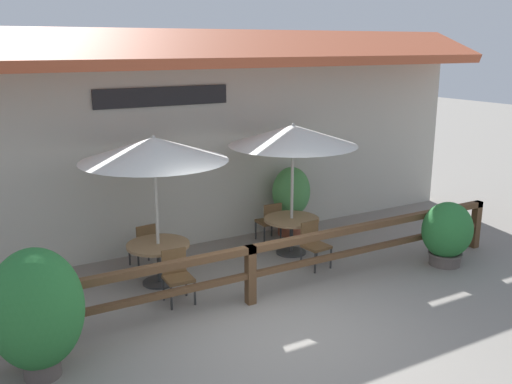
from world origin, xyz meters
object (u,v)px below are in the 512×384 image
(dining_table_near, at_px, (158,251))
(potted_plant_entrance_palm, at_px, (36,311))
(chair_middle_wallside, at_px, (270,220))
(patio_umbrella_middle, at_px, (293,135))
(patio_umbrella_near, at_px, (154,149))
(chair_near_wallside, at_px, (144,243))
(chair_middle_streetside, at_px, (314,243))
(potted_plant_broad_leaf, at_px, (291,196))
(chair_near_streetside, at_px, (177,274))
(dining_table_middle, at_px, (292,225))
(potted_plant_corner_fern, at_px, (447,232))

(dining_table_near, xyz_separation_m, potted_plant_entrance_palm, (-2.24, -1.95, 0.30))
(dining_table_near, distance_m, chair_middle_wallside, 2.85)
(patio_umbrella_middle, bearing_deg, potted_plant_entrance_palm, -157.65)
(patio_umbrella_near, height_order, chair_middle_wallside, patio_umbrella_near)
(dining_table_near, xyz_separation_m, chair_near_wallside, (0.03, 0.81, -0.11))
(chair_middle_streetside, bearing_deg, potted_plant_broad_leaf, 63.47)
(chair_middle_wallside, relative_size, potted_plant_broad_leaf, 0.57)
(chair_middle_wallside, height_order, potted_plant_entrance_palm, potted_plant_entrance_palm)
(patio_umbrella_near, height_order, chair_near_wallside, patio_umbrella_near)
(dining_table_near, bearing_deg, chair_middle_wallside, 17.81)
(potted_plant_entrance_palm, bearing_deg, dining_table_near, 41.06)
(potted_plant_broad_leaf, bearing_deg, chair_near_streetside, -151.02)
(patio_umbrella_near, xyz_separation_m, potted_plant_entrance_palm, (-2.24, -1.95, -1.44))
(chair_near_wallside, bearing_deg, dining_table_middle, 158.58)
(chair_near_streetside, height_order, potted_plant_entrance_palm, potted_plant_entrance_palm)
(chair_near_wallside, xyz_separation_m, potted_plant_entrance_palm, (-2.27, -2.76, 0.41))
(potted_plant_broad_leaf, bearing_deg, chair_middle_streetside, -110.32)
(potted_plant_entrance_palm, bearing_deg, chair_middle_streetside, 14.32)
(chair_middle_streetside, height_order, potted_plant_broad_leaf, potted_plant_broad_leaf)
(chair_near_wallside, bearing_deg, chair_middle_wallside, 174.83)
(chair_middle_streetside, bearing_deg, dining_table_middle, 81.64)
(patio_umbrella_near, bearing_deg, dining_table_middle, 1.89)
(chair_middle_wallside, bearing_deg, dining_table_near, 19.96)
(patio_umbrella_near, bearing_deg, patio_umbrella_middle, 1.89)
(chair_near_wallside, distance_m, potted_plant_broad_leaf, 3.34)
(chair_near_wallside, distance_m, patio_umbrella_middle, 3.35)
(dining_table_middle, height_order, potted_plant_corner_fern, potted_plant_corner_fern)
(chair_middle_streetside, bearing_deg, chair_near_streetside, 176.26)
(chair_middle_wallside, height_order, potted_plant_broad_leaf, potted_plant_broad_leaf)
(dining_table_middle, height_order, potted_plant_entrance_palm, potted_plant_entrance_palm)
(potted_plant_corner_fern, bearing_deg, dining_table_middle, 138.19)
(patio_umbrella_middle, height_order, chair_middle_streetside, patio_umbrella_middle)
(dining_table_near, bearing_deg, patio_umbrella_near, -90.00)
(chair_near_wallside, relative_size, potted_plant_broad_leaf, 0.57)
(patio_umbrella_middle, height_order, dining_table_middle, patio_umbrella_middle)
(patio_umbrella_near, relative_size, potted_plant_corner_fern, 2.14)
(dining_table_middle, bearing_deg, chair_near_wallside, 165.08)
(dining_table_near, distance_m, potted_plant_broad_leaf, 3.51)
(chair_middle_wallside, bearing_deg, potted_plant_entrance_palm, 31.83)
(dining_table_middle, bearing_deg, patio_umbrella_near, -178.11)
(chair_near_streetside, height_order, potted_plant_broad_leaf, potted_plant_broad_leaf)
(dining_table_middle, relative_size, potted_plant_corner_fern, 0.89)
(chair_middle_streetside, height_order, potted_plant_entrance_palm, potted_plant_entrance_palm)
(patio_umbrella_near, height_order, dining_table_near, patio_umbrella_near)
(patio_umbrella_near, xyz_separation_m, dining_table_near, (0.00, 0.00, -1.74))
(chair_near_streetside, relative_size, potted_plant_corner_fern, 0.70)
(dining_table_near, relative_size, potted_plant_corner_fern, 0.89)
(patio_umbrella_middle, xyz_separation_m, potted_plant_entrance_palm, (-4.97, -2.04, -1.44))
(dining_table_middle, relative_size, potted_plant_entrance_palm, 0.64)
(dining_table_middle, xyz_separation_m, potted_plant_corner_fern, (2.13, -1.91, 0.05))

